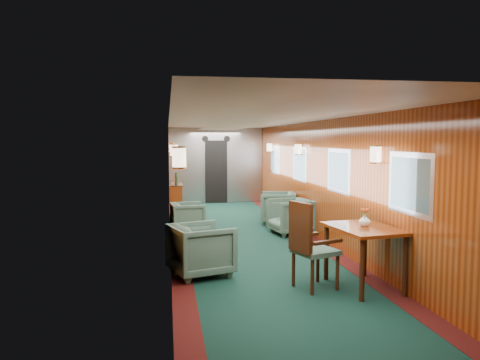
{
  "coord_description": "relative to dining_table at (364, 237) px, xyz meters",
  "views": [
    {
      "loc": [
        -1.54,
        -8.99,
        2.0
      ],
      "look_at": [
        0.0,
        0.89,
        1.15
      ],
      "focal_mm": 35.0,
      "sensor_mm": 36.0,
      "label": 1
    }
  ],
  "objects": [
    {
      "name": "armchair_left_far",
      "position": [
        -2.18,
        4.28,
        -0.38
      ],
      "size": [
        0.79,
        0.77,
        0.65
      ],
      "primitive_type": "imported",
      "rotation": [
        0.0,
        0.0,
        1.69
      ],
      "color": "#1A3D36",
      "rests_on": "ground"
    },
    {
      "name": "armchair_left_near",
      "position": [
        -2.13,
        0.93,
        -0.32
      ],
      "size": [
        1.06,
        1.04,
        0.77
      ],
      "primitive_type": "imported",
      "rotation": [
        0.0,
        0.0,
        1.88
      ],
      "color": "#1A3D36",
      "rests_on": "ground"
    },
    {
      "name": "windows_right",
      "position": [
        0.41,
        3.35,
        0.75
      ],
      "size": [
        0.02,
        8.6,
        0.8
      ],
      "color": "#B9BBC0",
      "rests_on": "ground"
    },
    {
      "name": "armchair_right_far",
      "position": [
        0.01,
        4.97,
        -0.32
      ],
      "size": [
        1.03,
        1.01,
        0.77
      ],
      "primitive_type": "imported",
      "rotation": [
        0.0,
        0.0,
        -1.83
      ],
      "color": "#1A3D36",
      "rests_on": "ground"
    },
    {
      "name": "side_chair",
      "position": [
        -0.76,
        0.04,
        -0.06
      ],
      "size": [
        0.67,
        0.69,
        1.19
      ],
      "rotation": [
        0.0,
        0.0,
        0.35
      ],
      "color": "#1A3D36",
      "rests_on": "ground"
    },
    {
      "name": "dining_table",
      "position": [
        0.0,
        0.0,
        0.0
      ],
      "size": [
        0.92,
        1.21,
        0.83
      ],
      "rotation": [
        0.0,
        0.0,
        0.14
      ],
      "color": "#823711",
      "rests_on": "ground"
    },
    {
      "name": "bulkhead",
      "position": [
        -1.08,
        9.01,
        0.48
      ],
      "size": [
        2.98,
        0.17,
        2.39
      ],
      "color": "#A3A5A9",
      "rests_on": "ground"
    },
    {
      "name": "credenza",
      "position": [
        -2.42,
        5.91,
        -0.23
      ],
      "size": [
        0.32,
        1.02,
        1.19
      ],
      "color": "#823711",
      "rests_on": "ground"
    },
    {
      "name": "armchair_right_near",
      "position": [
        -0.02,
        3.72,
        -0.32
      ],
      "size": [
        0.95,
        0.93,
        0.76
      ],
      "primitive_type": "imported",
      "rotation": [
        0.0,
        0.0,
        -1.41
      ],
      "color": "#1A3D36",
      "rests_on": "ground"
    },
    {
      "name": "room",
      "position": [
        -1.08,
        3.1,
        0.93
      ],
      "size": [
        12.0,
        12.1,
        2.4
      ],
      "color": "#0C2E24",
      "rests_on": "ground"
    },
    {
      "name": "flower_vase",
      "position": [
        0.03,
        0.06,
        0.21
      ],
      "size": [
        0.18,
        0.18,
        0.16
      ],
      "primitive_type": "imported",
      "rotation": [
        0.0,
        0.0,
        0.22
      ],
      "color": "white",
      "rests_on": "dining_table"
    },
    {
      "name": "wall_sconces",
      "position": [
        -1.08,
        3.66,
        1.09
      ],
      "size": [
        2.97,
        7.97,
        0.25
      ],
      "color": "#FFE7C6",
      "rests_on": "ground"
    }
  ]
}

